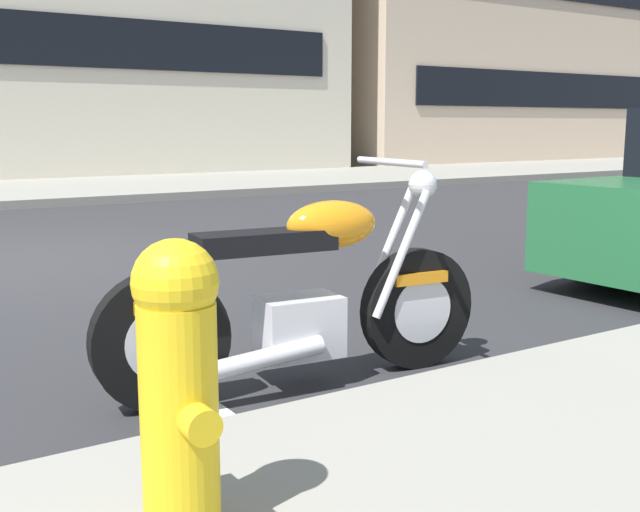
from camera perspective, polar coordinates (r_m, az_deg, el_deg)
ground_plane at (r=7.81m, az=-21.93°, el=-0.48°), size 260.00×260.00×0.00m
sidewalk_far_curb at (r=20.07m, az=9.33°, el=6.12°), size 120.00×5.00×0.14m
parking_stall_stripe at (r=3.85m, az=-9.67°, el=-9.89°), size 0.12×2.20×0.01m
parked_motorcycle at (r=3.79m, az=-1.25°, el=-3.37°), size 2.03×0.62×1.12m
fire_hydrant at (r=2.20m, az=-10.46°, el=-9.03°), size 0.24×0.36×0.85m
townhouse_mid_block at (r=29.91m, az=10.01°, el=17.48°), size 13.57×9.51×10.79m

